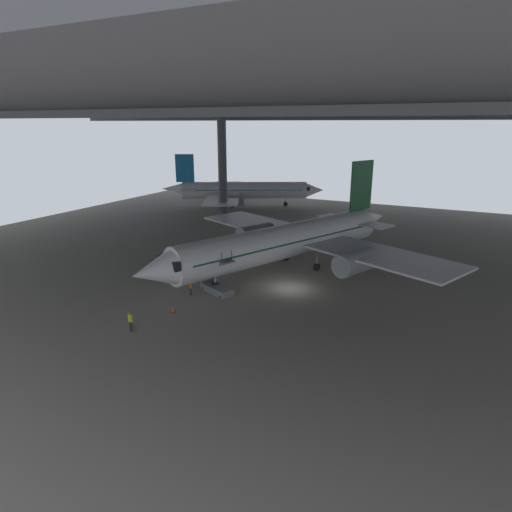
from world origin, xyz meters
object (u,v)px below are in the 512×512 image
(boarding_stairs, at_px, (217,286))
(airplane_distant, at_px, (242,190))
(traffic_cone_orange, at_px, (173,309))
(crew_worker_by_stairs, at_px, (191,287))
(baggage_tug, at_px, (369,256))
(crew_worker_near_nose, at_px, (130,320))
(airplane_main, at_px, (288,241))

(boarding_stairs, height_order, airplane_distant, airplane_distant)
(boarding_stairs, relative_size, traffic_cone_orange, 7.95)
(crew_worker_by_stairs, distance_m, baggage_tug, 24.09)
(boarding_stairs, xyz_separation_m, crew_worker_near_nose, (-1.93, -10.67, 0.23))
(airplane_main, height_order, boarding_stairs, airplane_main)
(airplane_distant, bearing_deg, baggage_tug, -38.76)
(airplane_main, distance_m, airplane_distant, 42.01)
(baggage_tug, bearing_deg, crew_worker_by_stairs, -123.75)
(traffic_cone_orange, bearing_deg, airplane_distant, 111.58)
(crew_worker_near_nose, relative_size, crew_worker_by_stairs, 1.09)
(airplane_main, height_order, traffic_cone_orange, airplane_main)
(airplane_distant, distance_m, traffic_cone_orange, 54.10)
(traffic_cone_orange, height_order, baggage_tug, baggage_tug)
(airplane_distant, relative_size, baggage_tug, 12.54)
(boarding_stairs, xyz_separation_m, airplane_distant, (-20.96, 44.15, 2.56))
(airplane_main, distance_m, boarding_stairs, 11.07)
(baggage_tug, bearing_deg, traffic_cone_orange, -117.09)
(boarding_stairs, distance_m, airplane_distant, 48.94)
(crew_worker_by_stairs, bearing_deg, airplane_distant, 112.37)
(boarding_stairs, bearing_deg, airplane_distant, 115.40)
(baggage_tug, bearing_deg, boarding_stairs, -121.88)
(airplane_main, xyz_separation_m, boarding_stairs, (-3.61, -10.08, -2.81))
(crew_worker_by_stairs, xyz_separation_m, airplane_distant, (-18.91, 45.96, 2.42))
(boarding_stairs, bearing_deg, baggage_tug, 58.12)
(airplane_main, xyz_separation_m, traffic_cone_orange, (-4.71, -16.16, -3.26))
(airplane_distant, bearing_deg, traffic_cone_orange, -68.42)
(boarding_stairs, relative_size, baggage_tug, 1.90)
(crew_worker_near_nose, height_order, traffic_cone_orange, crew_worker_near_nose)
(airplane_main, height_order, airplane_distant, airplane_main)
(airplane_main, distance_m, crew_worker_by_stairs, 13.43)
(crew_worker_near_nose, bearing_deg, baggage_tug, 65.35)
(boarding_stairs, distance_m, traffic_cone_orange, 6.20)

